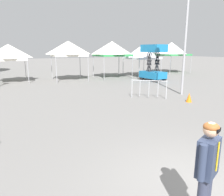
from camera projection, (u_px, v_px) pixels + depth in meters
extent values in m
plane|color=slate|center=(203.00, 191.00, 4.41)|extent=(140.00, 140.00, 0.00)
cylinder|color=#9E9EA3|center=(28.00, 71.00, 18.11)|extent=(0.06, 0.06, 2.11)
cylinder|color=#9E9EA3|center=(25.00, 69.00, 20.42)|extent=(0.06, 0.06, 2.11)
pyramid|color=white|center=(9.00, 51.00, 18.35)|extent=(2.81, 2.81, 1.16)
cube|color=white|center=(9.00, 59.00, 18.50)|extent=(2.78, 2.78, 0.20)
cylinder|color=#9E9EA3|center=(56.00, 69.00, 18.18)|extent=(0.06, 0.06, 2.40)
cylinder|color=#9E9EA3|center=(88.00, 68.00, 19.25)|extent=(0.06, 0.06, 2.40)
cylinder|color=#9E9EA3|center=(52.00, 67.00, 20.69)|extent=(0.06, 0.06, 2.40)
cylinder|color=#9E9EA3|center=(80.00, 66.00, 21.76)|extent=(0.06, 0.06, 2.40)
pyramid|color=white|center=(68.00, 48.00, 19.57)|extent=(3.13, 3.13, 1.18)
cube|color=white|center=(69.00, 55.00, 19.73)|extent=(3.10, 3.10, 0.20)
cylinder|color=#9E9EA3|center=(104.00, 68.00, 19.94)|extent=(0.06, 0.06, 2.36)
cylinder|color=#9E9EA3|center=(132.00, 67.00, 21.14)|extent=(0.06, 0.06, 2.36)
cylinder|color=#9E9EA3|center=(93.00, 65.00, 22.61)|extent=(0.06, 0.06, 2.36)
cylinder|color=#9E9EA3|center=(119.00, 65.00, 23.81)|extent=(0.06, 0.06, 2.36)
pyramid|color=white|center=(112.00, 48.00, 21.48)|extent=(3.28, 3.28, 1.25)
cube|color=green|center=(112.00, 55.00, 21.64)|extent=(3.25, 3.25, 0.20)
cylinder|color=#9E9EA3|center=(139.00, 68.00, 21.46)|extent=(0.06, 0.06, 2.02)
cylinder|color=#9E9EA3|center=(161.00, 67.00, 22.89)|extent=(0.06, 0.06, 2.02)
cylinder|color=#9E9EA3|center=(123.00, 66.00, 23.91)|extent=(0.06, 0.06, 2.02)
cylinder|color=#9E9EA3|center=(144.00, 65.00, 25.35)|extent=(0.06, 0.06, 2.02)
pyramid|color=white|center=(142.00, 51.00, 23.04)|extent=(3.24, 3.24, 1.25)
cube|color=white|center=(142.00, 58.00, 23.20)|extent=(3.21, 3.21, 0.20)
cylinder|color=#9E9EA3|center=(170.00, 65.00, 24.52)|extent=(0.06, 0.06, 2.29)
cylinder|color=#9E9EA3|center=(191.00, 64.00, 26.14)|extent=(0.06, 0.06, 2.29)
cylinder|color=#9E9EA3|center=(151.00, 63.00, 27.38)|extent=(0.06, 0.06, 2.29)
cylinder|color=#9E9EA3|center=(171.00, 62.00, 29.00)|extent=(0.06, 0.06, 2.29)
pyramid|color=white|center=(171.00, 48.00, 26.36)|extent=(3.70, 3.70, 1.38)
cube|color=green|center=(171.00, 55.00, 26.53)|extent=(3.67, 3.67, 0.20)
cylinder|color=black|center=(154.00, 79.00, 18.96)|extent=(0.22, 0.49, 0.48)
cylinder|color=black|center=(164.00, 79.00, 19.58)|extent=(0.22, 0.49, 0.48)
cylinder|color=black|center=(142.00, 77.00, 20.39)|extent=(0.22, 0.49, 0.48)
cylinder|color=black|center=(151.00, 77.00, 21.00)|extent=(0.22, 0.49, 0.48)
cube|color=#1972AD|center=(153.00, 75.00, 19.92)|extent=(1.61, 2.42, 0.60)
cylinder|color=black|center=(149.00, 69.00, 19.53)|extent=(0.14, 0.64, 1.64)
cylinder|color=black|center=(149.00, 69.00, 19.53)|extent=(0.14, 0.64, 1.64)
cylinder|color=black|center=(157.00, 68.00, 20.04)|extent=(0.14, 0.64, 1.64)
cylinder|color=black|center=(157.00, 68.00, 20.04)|extent=(0.14, 0.64, 1.64)
cylinder|color=black|center=(149.00, 62.00, 19.41)|extent=(0.14, 0.64, 1.64)
cylinder|color=black|center=(149.00, 62.00, 19.41)|extent=(0.14, 0.64, 1.64)
cylinder|color=black|center=(157.00, 62.00, 19.92)|extent=(0.14, 0.64, 1.64)
cylinder|color=black|center=(157.00, 62.00, 19.92)|extent=(0.14, 0.64, 1.64)
cylinder|color=black|center=(149.00, 56.00, 19.29)|extent=(0.14, 0.64, 1.64)
cylinder|color=black|center=(149.00, 56.00, 19.29)|extent=(0.14, 0.64, 1.64)
cylinder|color=black|center=(157.00, 56.00, 19.80)|extent=(0.14, 0.64, 1.64)
cylinder|color=black|center=(157.00, 56.00, 19.80)|extent=(0.14, 0.64, 1.64)
cube|color=#1972AD|center=(154.00, 51.00, 19.45)|extent=(1.53, 2.30, 0.12)
cube|color=#1972AD|center=(162.00, 48.00, 18.51)|extent=(1.33, 0.18, 0.55)
cube|color=#1972AD|center=(146.00, 48.00, 20.25)|extent=(1.33, 0.18, 0.55)
cube|color=#1972AD|center=(148.00, 48.00, 19.05)|extent=(0.26, 2.18, 0.55)
cube|color=#1972AD|center=(159.00, 48.00, 19.71)|extent=(0.26, 2.18, 0.55)
cube|color=#2D3851|center=(208.00, 157.00, 3.29)|extent=(0.48, 0.38, 0.60)
cylinder|color=#2D3851|center=(202.00, 163.00, 3.08)|extent=(0.11, 0.11, 0.56)
cylinder|color=#2D3851|center=(213.00, 150.00, 3.48)|extent=(0.11, 0.11, 0.56)
sphere|color=#D8A884|center=(211.00, 130.00, 3.19)|extent=(0.23, 0.23, 0.23)
ellipsoid|color=brown|center=(211.00, 127.00, 3.18)|extent=(0.23, 0.23, 0.14)
cube|color=black|center=(219.00, 130.00, 3.12)|extent=(0.15, 0.08, 0.06)
cube|color=yellow|center=(218.00, 157.00, 3.19)|extent=(0.05, 0.03, 0.46)
cylinder|color=#9E9EA3|center=(186.00, 30.00, 12.99)|extent=(0.14, 0.14, 7.88)
cylinder|color=#B7BABF|center=(149.00, 81.00, 12.52)|extent=(1.63, 1.40, 0.05)
cylinder|color=#B7BABF|center=(166.00, 90.00, 12.40)|extent=(0.04, 0.04, 1.05)
cylinder|color=#B7BABF|center=(132.00, 89.00, 12.86)|extent=(0.04, 0.04, 1.05)
cylinder|color=#B7BABF|center=(158.00, 89.00, 12.50)|extent=(0.04, 0.04, 0.92)
cylinder|color=#B7BABF|center=(149.00, 89.00, 12.62)|extent=(0.04, 0.04, 0.92)
cylinder|color=#B7BABF|center=(140.00, 88.00, 12.74)|extent=(0.04, 0.04, 0.92)
cone|color=orange|center=(189.00, 98.00, 11.79)|extent=(0.32, 0.32, 0.50)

